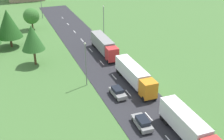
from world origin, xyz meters
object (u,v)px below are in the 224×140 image
(lamppost_second, at_px, (86,62))
(tree_pine, at_px, (31,16))
(tree_birch, at_px, (32,38))
(truck_lead, at_px, (189,128))
(truck_second, at_px, (135,75))
(tree_maple, at_px, (8,24))
(lamppost_fourth, at_px, (41,5))
(car_third, at_px, (118,92))
(truck_third, at_px, (104,45))
(lamppost_third, at_px, (104,20))
(car_second, at_px, (142,122))

(lamppost_second, distance_m, tree_pine, 37.90)
(tree_pine, bearing_deg, tree_birch, -96.30)
(truck_lead, height_order, truck_second, truck_lead)
(truck_lead, height_order, lamppost_second, lamppost_second)
(truck_lead, bearing_deg, truck_second, 90.00)
(truck_lead, xyz_separation_m, tree_maple, (-19.69, 45.38, 3.73))
(lamppost_fourth, bearing_deg, tree_birch, -101.62)
(car_third, height_order, tree_birch, tree_birch)
(lamppost_fourth, relative_size, tree_maple, 0.83)
(truck_lead, distance_m, truck_third, 32.88)
(truck_third, bearing_deg, truck_second, -89.86)
(car_third, bearing_deg, tree_pine, 101.03)
(lamppost_third, xyz_separation_m, tree_birch, (-19.85, -11.67, 1.41))
(lamppost_third, distance_m, tree_maple, 23.90)
(truck_lead, xyz_separation_m, tree_pine, (-12.95, 57.53, 1.78))
(truck_second, xyz_separation_m, tree_pine, (-12.95, 40.76, 1.83))
(tree_maple, bearing_deg, truck_lead, -66.54)
(truck_second, relative_size, tree_birch, 1.49)
(truck_third, height_order, tree_pine, tree_pine)
(car_third, bearing_deg, lamppost_second, 122.40)
(truck_lead, bearing_deg, car_second, 132.30)
(truck_second, height_order, car_third, truck_second)
(truck_lead, height_order, lamppost_fourth, lamppost_fourth)
(truck_lead, distance_m, car_third, 14.80)
(car_second, relative_size, lamppost_second, 0.52)
(lamppost_fourth, bearing_deg, truck_third, -76.63)
(truck_third, xyz_separation_m, tree_pine, (-12.91, 24.65, 1.76))
(tree_birch, distance_m, tree_pine, 25.06)
(truck_third, distance_m, lamppost_third, 12.48)
(truck_lead, height_order, tree_birch, tree_birch)
(lamppost_third, bearing_deg, tree_birch, -149.55)
(truck_lead, relative_size, car_second, 2.81)
(lamppost_third, height_order, lamppost_fourth, lamppost_third)
(truck_second, relative_size, car_third, 3.19)
(car_third, height_order, tree_pine, tree_pine)
(car_second, height_order, tree_maple, tree_maple)
(car_third, relative_size, lamppost_second, 0.48)
(lamppost_fourth, bearing_deg, truck_lead, -82.96)
(lamppost_fourth, distance_m, tree_pine, 11.52)
(lamppost_second, relative_size, tree_maple, 0.90)
(truck_third, relative_size, lamppost_fourth, 1.66)
(car_second, bearing_deg, truck_third, 81.04)
(truck_third, relative_size, tree_birch, 1.48)
(lamppost_second, height_order, tree_maple, tree_maple)
(car_second, distance_m, car_third, 9.16)
(truck_second, xyz_separation_m, car_second, (-4.45, -11.87, -1.25))
(lamppost_third, bearing_deg, car_second, -102.30)
(tree_pine, bearing_deg, lamppost_fourth, 66.77)
(car_third, bearing_deg, lamppost_third, 74.11)
(truck_lead, xyz_separation_m, car_third, (-4.48, 14.05, -1.27))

